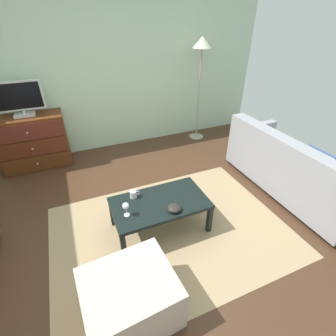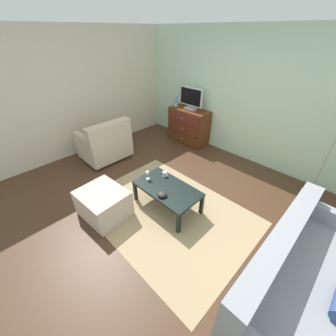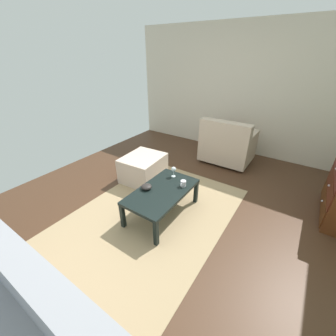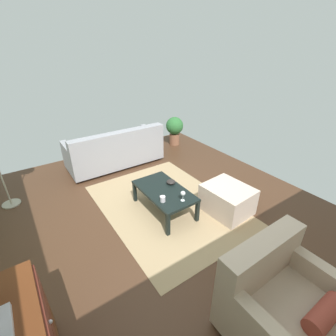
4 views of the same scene
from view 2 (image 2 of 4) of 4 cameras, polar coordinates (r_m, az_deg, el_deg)
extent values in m
cube|color=#472D1D|center=(3.61, -0.36, -9.00)|extent=(5.88, 5.04, 0.05)
cube|color=#B8D8B8|center=(4.70, 20.73, 17.45)|extent=(5.88, 0.12, 2.54)
cube|color=beige|center=(5.08, -23.60, 17.99)|extent=(0.12, 5.04, 2.54)
cube|color=tan|center=(3.39, -0.38, -11.89)|extent=(2.60, 1.90, 0.01)
cube|color=#592B13|center=(5.32, 5.70, 11.44)|extent=(1.00, 0.45, 0.84)
cube|color=#4F2911|center=(5.26, 3.89, 8.17)|extent=(0.94, 0.02, 0.24)
sphere|color=silver|center=(5.25, 3.76, 8.12)|extent=(0.03, 0.03, 0.03)
cube|color=#522214|center=(5.16, 4.00, 10.77)|extent=(0.94, 0.02, 0.24)
sphere|color=silver|center=(5.14, 3.87, 10.72)|extent=(0.03, 0.03, 0.03)
cube|color=#582319|center=(5.06, 4.12, 13.47)|extent=(0.94, 0.02, 0.24)
sphere|color=silver|center=(5.05, 3.98, 13.43)|extent=(0.03, 0.03, 0.03)
cube|color=silver|center=(5.18, 6.17, 15.97)|extent=(0.28, 0.18, 0.04)
cylinder|color=silver|center=(5.17, 6.20, 16.44)|extent=(0.04, 0.04, 0.05)
cube|color=silver|center=(5.11, 6.37, 18.90)|extent=(0.63, 0.05, 0.41)
cube|color=black|center=(5.09, 6.17, 18.86)|extent=(0.58, 0.01, 0.36)
cylinder|color=#B7B7BC|center=(5.38, 2.22, 17.02)|extent=(0.09, 0.09, 0.08)
cone|color=#4C8CE5|center=(5.34, 2.25, 18.56)|extent=(0.08, 0.08, 0.22)
cylinder|color=#B7B7BC|center=(5.31, 2.28, 19.86)|extent=(0.04, 0.04, 0.03)
cube|color=black|center=(3.79, -2.64, -2.77)|extent=(0.05, 0.05, 0.35)
cube|color=black|center=(3.30, 9.21, -9.92)|extent=(0.05, 0.05, 0.35)
cube|color=black|center=(3.53, -8.95, -6.36)|extent=(0.05, 0.05, 0.35)
cube|color=black|center=(3.00, 2.92, -14.98)|extent=(0.05, 0.05, 0.35)
cube|color=black|center=(3.24, -0.24, -5.62)|extent=(1.04, 0.59, 0.04)
cylinder|color=silver|center=(3.42, -5.56, -2.92)|extent=(0.06, 0.06, 0.00)
cylinder|color=silver|center=(3.40, -5.60, -2.28)|extent=(0.01, 0.01, 0.09)
sphere|color=silver|center=(3.35, -5.67, -1.27)|extent=(0.07, 0.07, 0.07)
cylinder|color=silver|center=(3.45, -0.92, -1.64)|extent=(0.08, 0.08, 0.08)
torus|color=silver|center=(3.41, -0.34, -1.93)|extent=(0.05, 0.01, 0.05)
ellipsoid|color=#282322|center=(3.06, -1.61, -7.20)|extent=(0.14, 0.14, 0.06)
cylinder|color=#332319|center=(3.58, 30.64, -14.61)|extent=(0.05, 0.05, 0.05)
cube|color=#95959E|center=(2.80, 32.82, -25.73)|extent=(0.85, 1.97, 0.38)
cube|color=#95959E|center=(2.50, 28.51, -17.78)|extent=(0.20, 1.97, 0.40)
cube|color=#95959E|center=(3.28, 38.90, -10.74)|extent=(0.81, 0.12, 0.20)
cylinder|color=#332319|center=(5.36, -14.68, 5.97)|extent=(0.05, 0.05, 0.05)
cylinder|color=#332319|center=(5.07, -22.13, 2.78)|extent=(0.05, 0.05, 0.05)
cylinder|color=#332319|center=(4.87, -10.63, 3.60)|extent=(0.05, 0.05, 0.05)
cylinder|color=#332319|center=(4.55, -18.62, -0.07)|extent=(0.05, 0.05, 0.05)
cube|color=#C4AD97|center=(4.84, -16.92, 5.46)|extent=(0.80, 0.95, 0.40)
cube|color=#C4AD97|center=(4.42, -15.82, 9.03)|extent=(0.20, 0.95, 0.45)
cube|color=#C4AD97|center=(4.89, -13.32, 10.26)|extent=(0.76, 0.12, 0.20)
cube|color=#C4AD97|center=(4.56, -21.97, 6.86)|extent=(0.76, 0.12, 0.20)
cylinder|color=#993E31|center=(4.90, -19.75, 8.91)|extent=(0.16, 0.40, 0.16)
cube|color=beige|center=(3.37, -17.27, -9.23)|extent=(0.74, 0.65, 0.43)
cylinder|color=#A59E8C|center=(4.49, 34.31, -5.60)|extent=(0.28, 0.28, 0.02)
cylinder|color=#A59E8C|center=(4.11, 37.88, 3.30)|extent=(0.02, 0.02, 1.61)
camera|label=1|loc=(2.52, -50.48, 15.30)|focal=26.12mm
camera|label=3|loc=(3.16, 48.13, 15.30)|focal=22.62mm
camera|label=4|loc=(5.55, -7.94, 33.27)|focal=25.51mm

